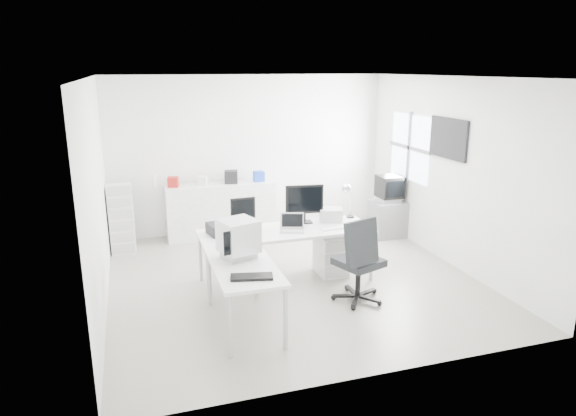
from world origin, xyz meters
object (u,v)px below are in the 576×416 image
object	(u,v)px
laptop	(292,223)
lcd_monitor_small	(243,213)
side_desk	(244,295)
sideboard	(221,210)
lcd_monitor_large	(304,204)
drawer_pedestal	(331,254)
crt_monitor	(238,239)
office_chair	(359,258)
crt_tv	(390,189)
inkjet_printer	(224,228)
tv_cabinet	(388,219)
filing_cabinet	(122,219)
laser_printer	(331,215)
main_desk	(286,255)

from	to	relation	value
laptop	lcd_monitor_small	bearing A→B (deg)	167.72
side_desk	sideboard	world-z (taller)	sideboard
lcd_monitor_large	laptop	bearing A→B (deg)	-122.87
drawer_pedestal	crt_monitor	bearing A→B (deg)	-149.86
side_desk	lcd_monitor_small	xyz separation A→B (m)	(0.30, 1.35, 0.59)
lcd_monitor_small	crt_monitor	bearing A→B (deg)	-108.83
office_chair	crt_tv	size ratio (longest dim) A/B	2.32
sideboard	inkjet_printer	bearing A→B (deg)	-98.83
tv_cabinet	crt_tv	size ratio (longest dim) A/B	1.27
sideboard	filing_cabinet	world-z (taller)	filing_cabinet
drawer_pedestal	tv_cabinet	size ratio (longest dim) A/B	0.94
sideboard	office_chair	bearing A→B (deg)	-68.92
drawer_pedestal	laptop	size ratio (longest dim) A/B	1.59
drawer_pedestal	crt_tv	xyz separation A→B (m)	(1.61, 1.30, 0.56)
laser_printer	sideboard	xyz separation A→B (m)	(-1.27, 2.03, -0.37)
laptop	crt_tv	xyz separation A→B (m)	(2.26, 1.45, -0.01)
laser_printer	sideboard	bearing A→B (deg)	139.18
main_desk	lcd_monitor_large	size ratio (longest dim) A/B	4.22
drawer_pedestal	lcd_monitor_large	distance (m)	0.84
side_desk	filing_cabinet	xyz separation A→B (m)	(-1.34, 3.05, 0.17)
side_desk	lcd_monitor_large	bearing A→B (deg)	48.37
filing_cabinet	crt_tv	bearing A→B (deg)	-7.60
crt_monitor	laptop	bearing A→B (deg)	22.31
main_desk	inkjet_printer	bearing A→B (deg)	173.29
lcd_monitor_large	laser_printer	distance (m)	0.44
lcd_monitor_small	laser_printer	bearing A→B (deg)	-4.90
crt_tv	sideboard	bearing A→B (deg)	162.34
laptop	crt_monitor	xyz separation A→B (m)	(-0.90, -0.75, 0.10)
office_chair	crt_tv	bearing A→B (deg)	34.20
inkjet_printer	office_chair	xyz separation A→B (m)	(1.54, -0.99, -0.24)
laptop	lcd_monitor_large	bearing A→B (deg)	67.37
inkjet_printer	crt_tv	bearing A→B (deg)	9.95
inkjet_printer	lcd_monitor_small	distance (m)	0.37
inkjet_printer	laser_printer	size ratio (longest dim) A/B	1.28
drawer_pedestal	laser_printer	world-z (taller)	laser_printer
drawer_pedestal	main_desk	bearing A→B (deg)	-175.91
main_desk	inkjet_printer	distance (m)	0.97
inkjet_printer	sideboard	bearing A→B (deg)	69.55
tv_cabinet	crt_tv	world-z (taller)	crt_tv
main_desk	tv_cabinet	world-z (taller)	main_desk
side_desk	crt_monitor	distance (m)	0.65
lcd_monitor_small	lcd_monitor_large	world-z (taller)	lcd_monitor_large
side_desk	filing_cabinet	distance (m)	3.34
sideboard	filing_cabinet	xyz separation A→B (m)	(-1.67, -0.30, 0.07)
lcd_monitor_small	crt_tv	xyz separation A→B (m)	(2.86, 1.10, -0.11)
crt_tv	filing_cabinet	bearing A→B (deg)	172.40
laser_printer	crt_monitor	bearing A→B (deg)	-129.00
filing_cabinet	lcd_monitor_large	bearing A→B (deg)	-33.81
inkjet_printer	office_chair	bearing A→B (deg)	-44.23
lcd_monitor_small	laser_printer	xyz separation A→B (m)	(1.30, -0.03, -0.13)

